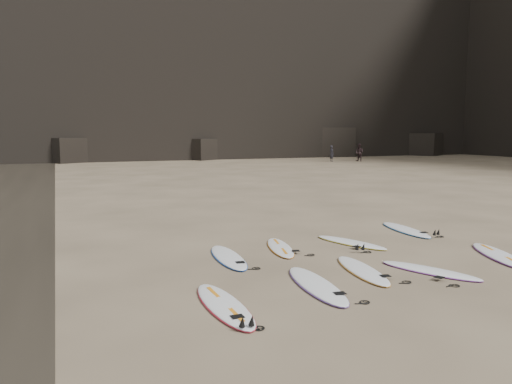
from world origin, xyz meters
TOP-DOWN VIEW (x-y plane):
  - ground at (0.00, 0.00)m, footprint 240.00×240.00m
  - surfboard_0 at (-4.17, -0.80)m, footprint 0.66×2.63m
  - surfboard_1 at (-2.05, -0.38)m, footprint 0.96×2.78m
  - surfboard_2 at (-0.56, 0.21)m, footprint 1.03×2.57m
  - surfboard_3 at (0.85, -0.39)m, footprint 1.49×2.36m
  - surfboard_4 at (3.42, 0.05)m, footprint 1.64×2.77m
  - surfboard_5 at (-2.99, 2.43)m, footprint 0.81×2.62m
  - surfboard_6 at (-1.36, 2.90)m, footprint 1.10×2.41m
  - surfboard_7 at (0.75, 2.72)m, footprint 1.33×2.42m
  - surfboard_8 at (3.36, 3.63)m, footprint 0.99×2.71m
  - person_a at (19.96, 36.53)m, footprint 0.45×0.64m
  - person_b at (22.61, 35.37)m, footprint 0.96×1.09m

SIDE VIEW (x-z plane):
  - ground at x=0.00m, z-range 0.00..0.00m
  - surfboard_3 at x=0.85m, z-range 0.00..0.08m
  - surfboard_6 at x=-1.36m, z-range 0.00..0.08m
  - surfboard_7 at x=0.75m, z-range 0.00..0.09m
  - surfboard_2 at x=-0.56m, z-range 0.00..0.09m
  - surfboard_5 at x=-2.99m, z-range 0.00..0.09m
  - surfboard_0 at x=-4.17m, z-range 0.00..0.09m
  - surfboard_8 at x=3.36m, z-range 0.00..0.10m
  - surfboard_4 at x=3.42m, z-range 0.00..0.10m
  - surfboard_1 at x=-2.05m, z-range 0.00..0.10m
  - person_a at x=19.96m, z-range 0.00..1.66m
  - person_b at x=22.61m, z-range 0.00..1.88m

